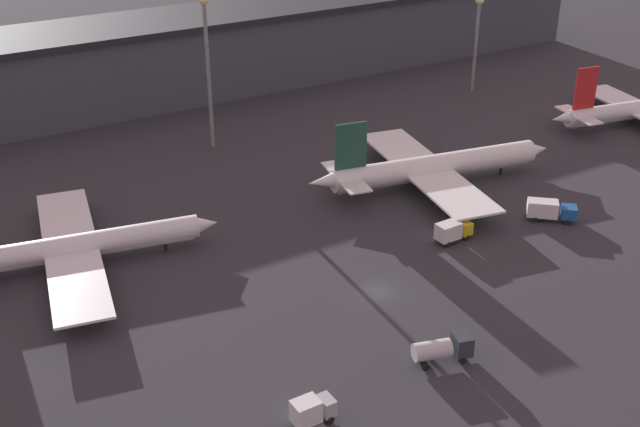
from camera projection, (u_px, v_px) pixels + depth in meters
ground at (378, 292)px, 104.94m from camera, size 600.00×600.00×0.00m
terminal_building at (142, 62)px, 168.06m from camera, size 223.49×21.59×17.05m
airplane_1 at (78, 246)px, 109.62m from camera, size 38.33×38.23×13.71m
airplane_2 at (432, 167)px, 132.36m from camera, size 43.85×36.79×13.07m
service_vehicle_1 at (443, 348)px, 91.06m from camera, size 7.19×4.06×3.16m
service_vehicle_2 at (453, 231)px, 116.16m from camera, size 5.70×2.49×3.15m
service_vehicle_3 at (312, 410)px, 81.79m from camera, size 4.57×2.20×3.21m
service_vehicle_4 at (550, 210)px, 122.07m from camera, size 7.14×6.66×3.17m
lamp_post_1 at (207, 54)px, 141.28m from camera, size 1.80×1.80×27.96m
lamp_post_2 at (477, 30)px, 171.62m from camera, size 1.80×1.80×20.88m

